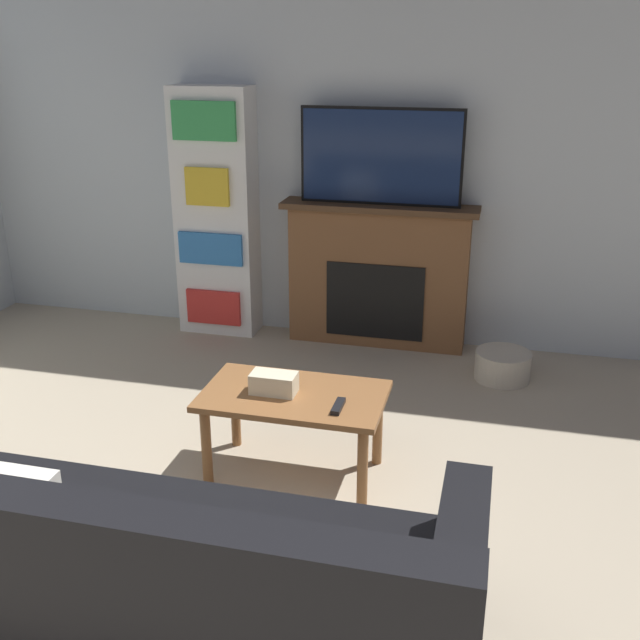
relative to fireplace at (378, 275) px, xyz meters
name	(u,v)px	position (x,y,z in m)	size (l,w,h in m)	color
wall_back	(374,148)	(-0.08, 0.14, 0.84)	(6.92, 0.06, 2.70)	silver
fireplace	(378,275)	(0.00, 0.00, 0.00)	(1.33, 0.28, 1.00)	brown
tv	(381,157)	(0.00, -0.02, 0.81)	(1.08, 0.03, 0.63)	black
couch	(150,589)	(-0.25, -3.06, -0.22)	(2.20, 0.88, 0.83)	black
coffee_table	(294,405)	(-0.09, -1.81, -0.13)	(0.88, 0.52, 0.45)	brown
tissue_box	(274,383)	(-0.19, -1.83, -0.01)	(0.22, 0.12, 0.10)	beige
remote_control	(338,406)	(0.15, -1.91, -0.05)	(0.04, 0.15, 0.02)	black
bookshelf	(216,214)	(-1.17, -0.02, 0.37)	(0.56, 0.29, 1.75)	white
storage_basket	(503,365)	(0.89, -0.41, -0.42)	(0.35, 0.35, 0.18)	#BCB29E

